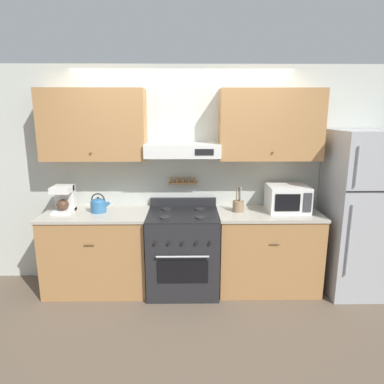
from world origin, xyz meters
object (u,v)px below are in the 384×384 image
at_px(stove_range, 183,252).
at_px(utensil_crock, 238,206).
at_px(tea_kettle, 99,205).
at_px(microwave, 288,198).
at_px(refrigerator, 358,213).
at_px(coffee_maker, 64,198).

relative_size(stove_range, utensil_crock, 3.66).
distance_m(tea_kettle, microwave, 2.14).
relative_size(stove_range, refrigerator, 0.55).
xyz_separation_m(microwave, utensil_crock, (-0.56, -0.02, -0.08)).
height_order(refrigerator, utensil_crock, refrigerator).
relative_size(tea_kettle, microwave, 0.49).
bearing_deg(stove_range, tea_kettle, 176.33).
xyz_separation_m(refrigerator, tea_kettle, (-2.92, 0.08, 0.09)).
bearing_deg(refrigerator, coffee_maker, 178.11).
xyz_separation_m(tea_kettle, microwave, (2.14, 0.02, 0.06)).
relative_size(stove_range, tea_kettle, 4.60).
height_order(stove_range, microwave, microwave).
relative_size(refrigerator, utensil_crock, 6.60).
height_order(refrigerator, microwave, refrigerator).
height_order(coffee_maker, utensil_crock, coffee_maker).
bearing_deg(utensil_crock, refrigerator, -3.37).
relative_size(stove_range, coffee_maker, 3.41).
distance_m(refrigerator, microwave, 0.80).
distance_m(refrigerator, utensil_crock, 1.34).
distance_m(stove_range, utensil_crock, 0.82).
height_order(microwave, utensil_crock, microwave).
height_order(tea_kettle, coffee_maker, coffee_maker).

